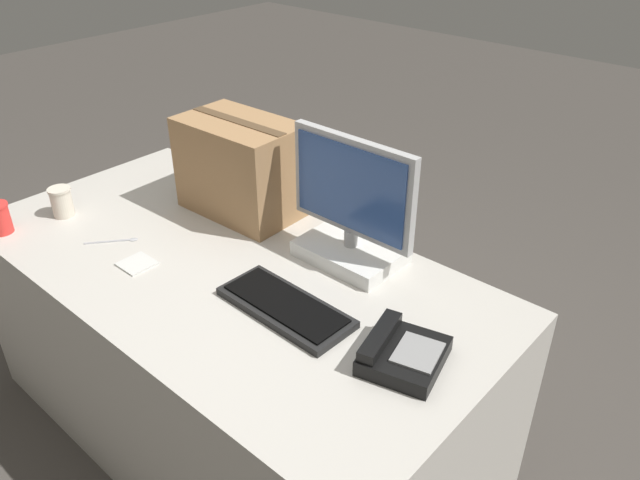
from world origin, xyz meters
The scene contains 9 objects.
ground_plane centered at (0.00, 0.00, 0.00)m, with size 12.00×12.00×0.00m, color #47423D.
office_desk centered at (0.00, 0.00, 0.37)m, with size 1.80×0.90×0.74m.
monitor centered at (0.28, 0.29, 0.89)m, with size 0.44×0.23×0.41m.
keyboard centered at (0.32, -0.05, 0.76)m, with size 0.41×0.18×0.03m.
desk_phone centered at (0.68, 0.00, 0.77)m, with size 0.23×0.25×0.07m.
paper_cup_right centered at (-0.67, -0.17, 0.80)m, with size 0.08×0.08×0.11m.
spoon centered at (-0.37, -0.15, 0.74)m, with size 0.12×0.15×0.00m.
cardboard_box centered at (-0.22, 0.29, 0.91)m, with size 0.43×0.28×0.34m.
sticky_note_pad centered at (-0.20, -0.19, 0.75)m, with size 0.10×0.10×0.01m.
Camera 1 is at (1.32, -1.03, 1.82)m, focal length 35.00 mm.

